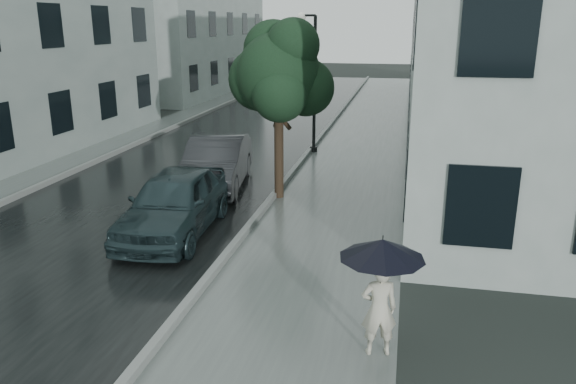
% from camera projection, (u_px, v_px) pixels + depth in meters
% --- Properties ---
extents(ground, '(120.00, 120.00, 0.00)m').
position_uv_depth(ground, '(280.00, 309.00, 9.62)').
color(ground, black).
rests_on(ground, ground).
extents(sidewalk, '(3.50, 60.00, 0.01)m').
position_uv_depth(sidewalk, '(358.00, 155.00, 20.80)').
color(sidewalk, slate).
rests_on(sidewalk, ground).
extents(kerb_near, '(0.15, 60.00, 0.15)m').
position_uv_depth(kerb_near, '(310.00, 151.00, 21.15)').
color(kerb_near, slate).
rests_on(kerb_near, ground).
extents(asphalt_road, '(6.85, 60.00, 0.00)m').
position_uv_depth(asphalt_road, '(221.00, 148.00, 21.86)').
color(asphalt_road, black).
rests_on(asphalt_road, ground).
extents(kerb_far, '(0.15, 60.00, 0.15)m').
position_uv_depth(kerb_far, '(138.00, 143.00, 22.54)').
color(kerb_far, slate).
rests_on(kerb_far, ground).
extents(sidewalk_far, '(1.70, 60.00, 0.01)m').
position_uv_depth(sidewalk_far, '(117.00, 143.00, 22.74)').
color(sidewalk_far, '#4C5451').
rests_on(sidewalk_far, ground).
extents(building_near, '(7.02, 36.00, 9.00)m').
position_uv_depth(building_near, '(492.00, 27.00, 25.48)').
color(building_near, '#929F9B').
rests_on(building_near, ground).
extents(building_far_b, '(7.02, 18.00, 8.00)m').
position_uv_depth(building_far_b, '(183.00, 33.00, 39.27)').
color(building_far_b, '#929F9B').
rests_on(building_far_b, ground).
extents(pedestrian, '(0.60, 0.47, 1.45)m').
position_uv_depth(pedestrian, '(379.00, 309.00, 8.14)').
color(pedestrian, beige).
rests_on(pedestrian, sidewalk).
extents(umbrella, '(1.39, 1.39, 0.95)m').
position_uv_depth(umbrella, '(382.00, 249.00, 7.81)').
color(umbrella, black).
rests_on(umbrella, ground).
extents(street_tree, '(2.92, 2.65, 4.85)m').
position_uv_depth(street_tree, '(279.00, 73.00, 14.87)').
color(street_tree, '#332619').
rests_on(street_tree, ground).
extents(lamp_post, '(0.82, 0.46, 5.06)m').
position_uv_depth(lamp_post, '(311.00, 74.00, 20.52)').
color(lamp_post, black).
rests_on(lamp_post, ground).
extents(car_near, '(1.99, 4.44, 1.48)m').
position_uv_depth(car_near, '(175.00, 202.00, 12.89)').
color(car_near, '#1B2C2F').
rests_on(car_near, ground).
extents(car_far, '(2.25, 4.72, 1.49)m').
position_uv_depth(car_far, '(216.00, 163.00, 16.49)').
color(car_far, black).
rests_on(car_far, ground).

